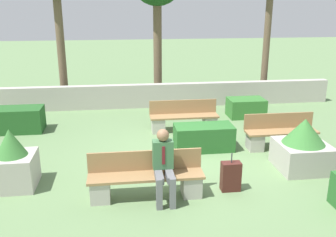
% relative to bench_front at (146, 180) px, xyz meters
% --- Properties ---
extents(ground_plane, '(60.00, 60.00, 0.00)m').
position_rel_bench_front_xyz_m(ground_plane, '(0.98, 1.58, -0.35)').
color(ground_plane, '#607F51').
extents(perimeter_wall, '(12.40, 0.30, 0.82)m').
position_rel_bench_front_xyz_m(perimeter_wall, '(0.98, 6.41, 0.06)').
color(perimeter_wall, '#ADA89E').
rests_on(perimeter_wall, ground_plane).
extents(bench_front, '(2.19, 0.48, 0.87)m').
position_rel_bench_front_xyz_m(bench_front, '(0.00, 0.00, 0.00)').
color(bench_front, '#937047').
rests_on(bench_front, ground_plane).
extents(bench_left_side, '(1.83, 0.48, 0.87)m').
position_rel_bench_front_xyz_m(bench_left_side, '(3.58, 2.07, -0.01)').
color(bench_left_side, '#937047').
rests_on(bench_left_side, ground_plane).
extents(bench_right_side, '(1.97, 0.49, 0.87)m').
position_rel_bench_front_xyz_m(bench_right_side, '(1.37, 3.71, -0.01)').
color(bench_right_side, '#937047').
rests_on(bench_right_side, ground_plane).
extents(person_seated_man, '(0.38, 0.64, 1.37)m').
position_rel_bench_front_xyz_m(person_seated_man, '(0.32, -0.14, 0.41)').
color(person_seated_man, slate).
rests_on(person_seated_man, ground_plane).
extents(hedge_block_near_left, '(1.16, 0.79, 0.60)m').
position_rel_bench_front_xyz_m(hedge_block_near_left, '(3.60, 4.84, -0.05)').
color(hedge_block_near_left, '#33702D').
rests_on(hedge_block_near_left, ground_plane).
extents(hedge_block_near_right, '(1.47, 0.71, 0.63)m').
position_rel_bench_front_xyz_m(hedge_block_near_right, '(1.62, 2.24, -0.03)').
color(hedge_block_near_right, '#286028').
rests_on(hedge_block_near_right, ground_plane).
extents(hedge_block_mid_left, '(1.56, 0.78, 0.70)m').
position_rel_bench_front_xyz_m(hedge_block_mid_left, '(-3.45, 4.27, -0.00)').
color(hedge_block_mid_left, '#235623').
rests_on(hedge_block_mid_left, ground_plane).
extents(planter_corner_left, '(0.86, 0.86, 1.22)m').
position_rel_bench_front_xyz_m(planter_corner_left, '(-2.60, 0.76, 0.17)').
color(planter_corner_left, '#ADA89E').
rests_on(planter_corner_left, ground_plane).
extents(planter_corner_right, '(1.08, 1.08, 1.17)m').
position_rel_bench_front_xyz_m(planter_corner_right, '(3.53, 0.82, 0.19)').
color(planter_corner_right, '#ADA89E').
rests_on(planter_corner_right, ground_plane).
extents(suitcase, '(0.38, 0.21, 0.79)m').
position_rel_bench_front_xyz_m(suitcase, '(1.67, 0.04, -0.05)').
color(suitcase, '#471E19').
rests_on(suitcase, ground_plane).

